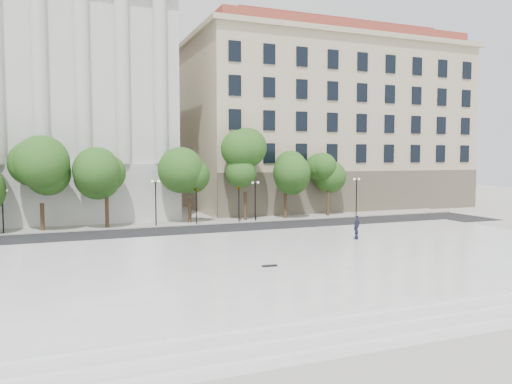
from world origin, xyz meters
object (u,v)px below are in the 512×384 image
at_px(traffic_light_east, 239,187).
at_px(skateboard, 270,266).
at_px(traffic_light_west, 196,188).
at_px(person_lying, 356,236).

relative_size(traffic_light_east, skateboard, 4.82).
bearing_deg(traffic_light_east, skateboard, -105.37).
distance_m(traffic_light_west, person_lying, 17.74).
height_order(traffic_light_east, skateboard, traffic_light_east).
bearing_deg(traffic_light_west, person_lying, -61.70).
bearing_deg(person_lying, traffic_light_west, 83.20).
bearing_deg(traffic_light_east, traffic_light_west, 180.00).
height_order(traffic_light_west, skateboard, traffic_light_west).
bearing_deg(traffic_light_east, person_lying, -75.91).
distance_m(traffic_light_west, skateboard, 21.83).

